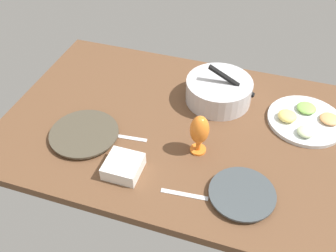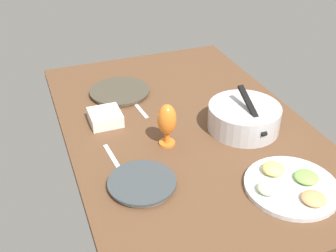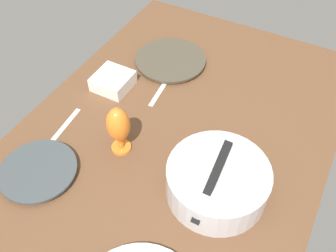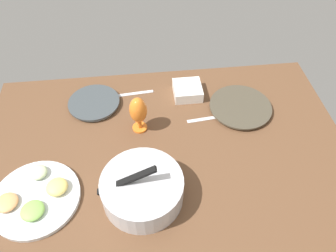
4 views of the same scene
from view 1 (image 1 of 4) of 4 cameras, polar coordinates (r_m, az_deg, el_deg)
ground_plane at (r=169.22cm, az=2.18°, el=-0.35°), size 160.00×104.00×4.00cm
dinner_plate_left at (r=165.86cm, az=-12.59°, el=-1.21°), size 29.76×29.76×2.29cm
dinner_plate_right at (r=143.56cm, az=11.17°, el=-10.16°), size 24.89×24.89×2.34cm
mixing_bowl at (r=179.02cm, az=7.72°, el=5.44°), size 32.16×30.99×18.71cm
fruit_platter at (r=179.03cm, az=20.14°, el=0.91°), size 33.74×33.74×5.34cm
hurricane_glass_orange at (r=149.36cm, az=4.80°, el=-0.79°), size 7.81×7.81×18.62cm
square_bowl_white at (r=148.03cm, az=-6.80°, el=-6.04°), size 13.74×13.74×5.64cm
fork_by_left_plate at (r=162.77cm, az=-6.30°, el=-1.70°), size 18.09×3.50×0.60cm
fork_by_right_plate at (r=142.24cm, az=2.51°, el=-10.31°), size 18.09×3.33×0.60cm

